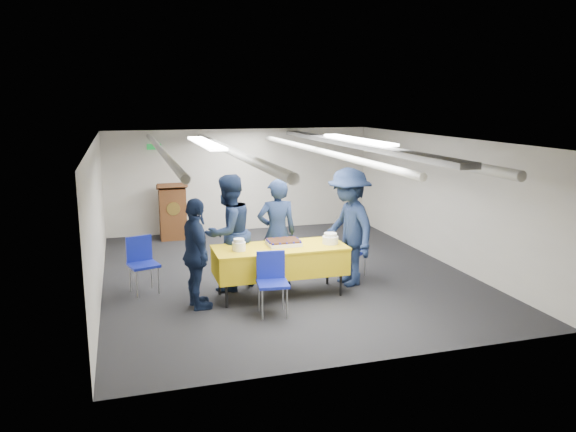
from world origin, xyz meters
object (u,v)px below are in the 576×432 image
Objects in this scene: chair_near at (272,276)px; sailor_d at (349,227)px; chair_right at (354,245)px; serving_table at (280,260)px; podium at (173,211)px; sailor_b at (229,233)px; sheet_cake at (284,242)px; sailor_c at (196,254)px; sailor_a at (277,233)px; chair_left at (142,259)px.

sailor_d is (1.50, 0.86, 0.42)m from chair_near.
chair_right is at bearing 137.30° from sailor_d.
serving_table is 1.57m from chair_right.
sailor_d is at bearing -57.98° from podium.
sailor_b reaches higher than podium.
serving_table is 2.30× the size of chair_near.
podium reaches higher than sheet_cake.
sailor_c reaches higher than chair_right.
podium is 4.59m from sailor_d.
serving_table is 1.16× the size of sailor_a.
chair_left is (-1.70, 1.43, 0.00)m from chair_near.
sailor_c is at bearing 153.46° from chair_near.
podium reaches higher than serving_table.
sailor_c is at bearing 27.85° from sailor_a.
chair_left is (-3.47, 0.20, 0.00)m from chair_right.
sailor_b reaches higher than sailor_c.
sailor_a is at bearing 88.94° from sheet_cake.
chair_right is 2.85m from sailor_c.
sailor_a reaches higher than serving_table.
serving_table is 1.06× the size of sailor_d.
chair_near is 1.78m from sailor_d.
sheet_cake is 0.40× the size of podium.
sailor_c is at bearing -52.41° from chair_left.
chair_right is at bearing 147.81° from sailor_b.
chair_left is 3.28m from sailor_d.
sailor_a is at bearing 79.85° from serving_table.
sailor_b reaches higher than serving_table.
sailor_c is at bearing -170.07° from sheet_cake.
sailor_d is (2.43, -3.88, 0.33)m from podium.
sheet_cake is 0.58× the size of chair_right.
sailor_b is 0.92m from sailor_c.
podium is at bearing -114.70° from sailor_b.
podium is at bearing 106.69° from serving_table.
sailor_a is at bearing 142.17° from sailor_b.
serving_table is at bearing 65.17° from chair_near.
serving_table is at bearing -158.38° from chair_right.
serving_table is at bearing 108.46° from sailor_b.
sailor_d is (2.48, 0.37, 0.15)m from sailor_c.
chair_left is at bearing -107.61° from sailor_d.
serving_table is 2.30× the size of chair_left.
sailor_a reaches higher than chair_left.
sailor_c reaches higher than podium.
podium reaches higher than chair_near.
sailor_d reaches higher than sheet_cake.
chair_near is at bearing -78.96° from podium.
podium reaches higher than chair_right.
podium is 0.72× the size of sailor_a.
sailor_c is 2.51m from sailor_d.
sailor_c is at bearing -164.76° from chair_right.
chair_right is at bearing -172.98° from sailor_a.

